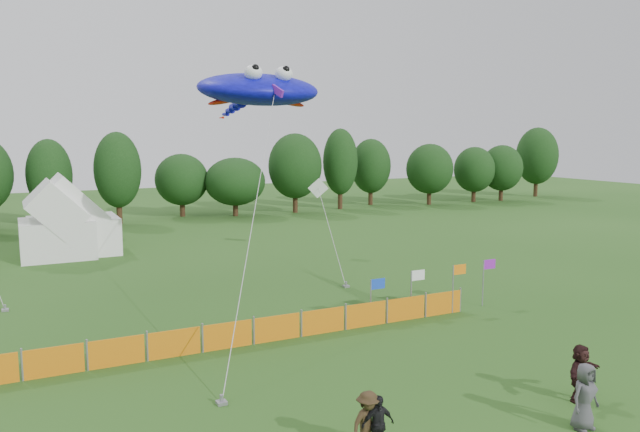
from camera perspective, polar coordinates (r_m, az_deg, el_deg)
name	(u,v)px	position (r m, az deg, el deg)	size (l,w,h in m)	color
treeline	(146,175)	(59.03, -15.65, 3.60)	(104.57, 8.78, 8.36)	#382314
tent_left	(56,226)	(43.84, -22.96, -0.87)	(4.53, 4.53, 4.00)	white
tent_right	(73,224)	(44.60, -21.65, -0.66)	(5.69, 4.55, 4.02)	white
barrier_fence	(253,332)	(24.30, -6.18, -10.48)	(19.90, 0.06, 1.00)	#CF6D0B
flag_row	(435,283)	(28.34, 10.49, -6.03)	(6.73, 0.52, 2.18)	gray
spectator_c	(368,423)	(16.46, 4.41, -18.35)	(1.07, 0.61, 1.65)	#322414
spectator_d	(378,425)	(16.54, 5.30, -18.46)	(0.90, 0.37, 1.53)	black
spectator_e	(585,396)	(19.01, 23.04, -14.95)	(0.91, 0.59, 1.86)	#424246
spectator_f	(580,373)	(20.80, 22.70, -13.10)	(1.63, 0.52, 1.76)	black
stingray_kite	(256,90)	(34.17, -5.84, 11.35)	(10.31, 23.28, 11.50)	#0E0ED3
small_kite_white	(324,207)	(39.37, 0.34, 0.80)	(3.71, 9.44, 5.08)	white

